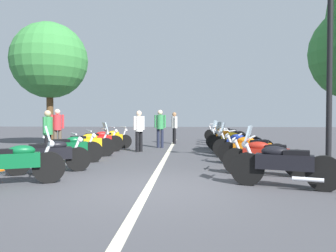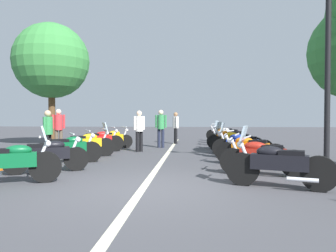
# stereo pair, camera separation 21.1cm
# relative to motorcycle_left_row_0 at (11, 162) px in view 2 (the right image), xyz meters

# --- Properties ---
(ground_plane) EXTENTS (80.00, 80.00, 0.00)m
(ground_plane) POSITION_rel_motorcycle_left_row_0_xyz_m (-0.13, -2.78, -0.48)
(ground_plane) COLOR #424247
(lane_centre_stripe) EXTENTS (18.54, 0.16, 0.01)m
(lane_centre_stripe) POSITION_rel_motorcycle_left_row_0_xyz_m (4.62, -2.78, -0.47)
(lane_centre_stripe) COLOR beige
(lane_centre_stripe) RESTS_ON ground_plane
(motorcycle_left_row_0) EXTENTS (1.06, 1.93, 1.22)m
(motorcycle_left_row_0) POSITION_rel_motorcycle_left_row_0_xyz_m (0.00, 0.00, 0.00)
(motorcycle_left_row_0) COLOR black
(motorcycle_left_row_0) RESTS_ON ground_plane
(motorcycle_left_row_1) EXTENTS (1.15, 1.87, 0.99)m
(motorcycle_left_row_1) POSITION_rel_motorcycle_left_row_0_xyz_m (1.48, -0.11, -0.02)
(motorcycle_left_row_1) COLOR black
(motorcycle_left_row_1) RESTS_ON ground_plane
(motorcycle_left_row_2) EXTENTS (1.14, 1.85, 1.00)m
(motorcycle_left_row_2) POSITION_rel_motorcycle_left_row_0_xyz_m (3.09, -0.01, -0.02)
(motorcycle_left_row_2) COLOR black
(motorcycle_left_row_2) RESTS_ON ground_plane
(motorcycle_left_row_3) EXTENTS (1.22, 1.93, 1.22)m
(motorcycle_left_row_3) POSITION_rel_motorcycle_left_row_0_xyz_m (4.61, -0.01, -0.00)
(motorcycle_left_row_3) COLOR black
(motorcycle_left_row_3) RESTS_ON ground_plane
(motorcycle_left_row_4) EXTENTS (1.08, 1.89, 1.01)m
(motorcycle_left_row_4) POSITION_rel_motorcycle_left_row_0_xyz_m (6.29, 0.01, -0.01)
(motorcycle_left_row_4) COLOR black
(motorcycle_left_row_4) RESTS_ON ground_plane
(motorcycle_left_row_5) EXTENTS (1.29, 1.76, 0.99)m
(motorcycle_left_row_5) POSITION_rel_motorcycle_left_row_0_xyz_m (7.62, -0.15, -0.03)
(motorcycle_left_row_5) COLOR black
(motorcycle_left_row_5) RESTS_ON ground_plane
(motorcycle_right_row_0) EXTENTS (0.94, 2.04, 1.23)m
(motorcycle_right_row_0) POSITION_rel_motorcycle_left_row_0_xyz_m (0.09, -5.43, 0.00)
(motorcycle_right_row_0) COLOR black
(motorcycle_right_row_0) RESTS_ON ground_plane
(motorcycle_right_row_1) EXTENTS (0.84, 2.02, 1.00)m
(motorcycle_right_row_1) POSITION_rel_motorcycle_left_row_0_xyz_m (1.47, -5.42, -0.02)
(motorcycle_right_row_1) COLOR black
(motorcycle_right_row_1) RESTS_ON ground_plane
(motorcycle_right_row_2) EXTENTS (1.00, 1.93, 1.01)m
(motorcycle_right_row_2) POSITION_rel_motorcycle_left_row_0_xyz_m (3.07, -5.40, -0.01)
(motorcycle_right_row_2) COLOR black
(motorcycle_right_row_2) RESTS_ON ground_plane
(motorcycle_right_row_3) EXTENTS (0.86, 2.03, 1.22)m
(motorcycle_right_row_3) POSITION_rel_motorcycle_left_row_0_xyz_m (4.67, -5.41, -0.00)
(motorcycle_right_row_3) COLOR black
(motorcycle_right_row_3) RESTS_ON ground_plane
(motorcycle_right_row_4) EXTENTS (1.09, 1.98, 1.22)m
(motorcycle_right_row_4) POSITION_rel_motorcycle_left_row_0_xyz_m (6.06, -5.38, -0.00)
(motorcycle_right_row_4) COLOR black
(motorcycle_right_row_4) RESTS_ON ground_plane
(motorcycle_right_row_5) EXTENTS (1.12, 2.03, 1.00)m
(motorcycle_right_row_5) POSITION_rel_motorcycle_left_row_0_xyz_m (7.76, -5.37, -0.02)
(motorcycle_right_row_5) COLOR black
(motorcycle_right_row_5) RESTS_ON ground_plane
(motorcycle_right_row_6) EXTENTS (1.06, 1.90, 1.21)m
(motorcycle_right_row_6) POSITION_rel_motorcycle_left_row_0_xyz_m (9.23, -5.48, -0.01)
(motorcycle_right_row_6) COLOR black
(motorcycle_right_row_6) RESTS_ON ground_plane
(motorcycle_right_row_7) EXTENTS (0.93, 1.97, 1.23)m
(motorcycle_right_row_7) POSITION_rel_motorcycle_left_row_0_xyz_m (10.72, -5.58, 0.00)
(motorcycle_right_row_7) COLOR black
(motorcycle_right_row_7) RESTS_ON ground_plane
(motorcycle_right_row_8) EXTENTS (1.03, 1.96, 1.02)m
(motorcycle_right_row_8) POSITION_rel_motorcycle_left_row_0_xyz_m (12.45, -5.49, -0.01)
(motorcycle_right_row_8) COLOR black
(motorcycle_right_row_8) RESTS_ON ground_plane
(street_lamp_twin_globe) EXTENTS (0.32, 1.22, 4.96)m
(street_lamp_twin_globe) POSITION_rel_motorcycle_left_row_0_xyz_m (2.11, -7.17, 2.91)
(street_lamp_twin_globe) COLOR black
(street_lamp_twin_globe) RESTS_ON ground_plane
(bystander_0) EXTENTS (0.32, 0.48, 1.74)m
(bystander_0) POSITION_rel_motorcycle_left_row_0_xyz_m (6.76, 1.87, 0.55)
(bystander_0) COLOR brown
(bystander_0) RESTS_ON ground_plane
(bystander_1) EXTENTS (0.32, 0.53, 1.73)m
(bystander_1) POSITION_rel_motorcycle_left_row_0_xyz_m (8.30, -2.29, 0.54)
(bystander_1) COLOR #1E2338
(bystander_1) RESTS_ON ground_plane
(bystander_2) EXTENTS (0.52, 0.32, 1.66)m
(bystander_2) POSITION_rel_motorcycle_left_row_0_xyz_m (10.53, -2.85, 0.49)
(bystander_2) COLOR black
(bystander_2) RESTS_ON ground_plane
(bystander_3) EXTENTS (0.53, 0.32, 1.64)m
(bystander_3) POSITION_rel_motorcycle_left_row_0_xyz_m (4.23, 1.17, 0.48)
(bystander_3) COLOR black
(bystander_3) RESTS_ON ground_plane
(bystander_4) EXTENTS (0.40, 0.41, 1.67)m
(bystander_4) POSITION_rel_motorcycle_left_row_0_xyz_m (6.53, -1.59, 0.50)
(bystander_4) COLOR black
(bystander_4) RESTS_ON ground_plane
(roadside_tree_1) EXTENTS (3.62, 3.62, 5.94)m
(roadside_tree_1) POSITION_rel_motorcycle_left_row_0_xyz_m (8.85, 3.10, 3.64)
(roadside_tree_1) COLOR brown
(roadside_tree_1) RESTS_ON ground_plane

